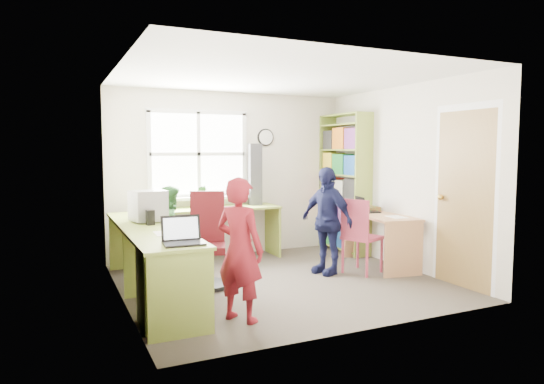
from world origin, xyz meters
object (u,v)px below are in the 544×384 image
(crt_monitor, at_px, (148,206))
(person_green, at_px, (171,229))
(bookshelf, at_px, (344,186))
(right_desk, at_px, (381,229))
(wooden_chair, at_px, (359,233))
(cd_tower, at_px, (255,174))
(laptop_left, at_px, (183,237))
(laptop_right, at_px, (366,208))
(potted_plant, at_px, (200,197))
(person_red, at_px, (240,250))
(person_navy, at_px, (326,220))
(l_desk, at_px, (177,259))
(swivel_chair, at_px, (207,246))

(crt_monitor, relative_size, person_green, 0.38)
(bookshelf, bearing_deg, right_desk, -94.73)
(wooden_chair, distance_m, cd_tower, 1.87)
(bookshelf, relative_size, laptop_left, 5.82)
(wooden_chair, bearing_deg, bookshelf, 41.83)
(wooden_chair, relative_size, laptop_right, 2.60)
(right_desk, relative_size, laptop_right, 3.52)
(laptop_right, bearing_deg, potted_plant, 77.24)
(bookshelf, xyz_separation_m, laptop_left, (-3.07, -2.16, -0.20))
(crt_monitor, xyz_separation_m, person_red, (0.54, -1.47, -0.27))
(person_navy, bearing_deg, laptop_left, -79.88)
(wooden_chair, bearing_deg, l_desk, 162.04)
(right_desk, distance_m, bookshelf, 1.15)
(right_desk, xyz_separation_m, laptop_right, (-0.05, 0.29, 0.24))
(wooden_chair, height_order, crt_monitor, crt_monitor)
(potted_plant, distance_m, person_red, 2.48)
(swivel_chair, distance_m, wooden_chair, 1.92)
(swivel_chair, height_order, crt_monitor, crt_monitor)
(right_desk, bearing_deg, bookshelf, 94.51)
(wooden_chair, distance_m, person_green, 2.39)
(person_red, relative_size, person_green, 1.19)
(right_desk, relative_size, person_red, 0.98)
(bookshelf, bearing_deg, swivel_chair, -158.73)
(person_navy, bearing_deg, laptop_right, 93.13)
(wooden_chair, bearing_deg, laptop_left, 176.88)
(potted_plant, height_order, person_green, person_green)
(laptop_right, bearing_deg, swivel_chair, 107.88)
(cd_tower, xyz_separation_m, person_navy, (0.41, -1.35, -0.53))
(l_desk, height_order, potted_plant, potted_plant)
(bookshelf, xyz_separation_m, laptop_right, (-0.13, -0.75, -0.25))
(potted_plant, bearing_deg, laptop_right, -25.29)
(l_desk, xyz_separation_m, person_red, (0.40, -0.74, 0.20))
(right_desk, xyz_separation_m, swivel_chair, (-2.40, 0.07, -0.04))
(laptop_right, relative_size, person_navy, 0.27)
(swivel_chair, relative_size, person_green, 0.98)
(laptop_right, height_order, cd_tower, cd_tower)
(wooden_chair, relative_size, potted_plant, 3.02)
(right_desk, bearing_deg, laptop_right, 108.83)
(crt_monitor, distance_m, person_green, 0.79)
(laptop_right, xyz_separation_m, potted_plant, (-2.07, 0.98, 0.16))
(laptop_left, relative_size, person_red, 0.27)
(laptop_right, bearing_deg, wooden_chair, 150.89)
(cd_tower, height_order, potted_plant, cd_tower)
(wooden_chair, distance_m, crt_monitor, 2.60)
(bookshelf, distance_m, potted_plant, 2.22)
(person_red, bearing_deg, person_green, -30.15)
(l_desk, distance_m, person_green, 1.33)
(crt_monitor, height_order, cd_tower, cd_tower)
(laptop_right, distance_m, potted_plant, 2.30)
(wooden_chair, bearing_deg, person_red, -177.36)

